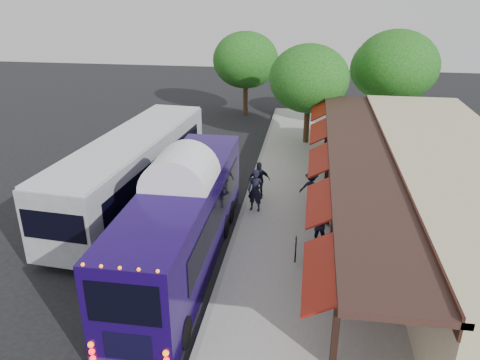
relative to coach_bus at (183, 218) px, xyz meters
The scene contains 15 objects.
ground 2.43m from the coach_bus, 16.97° to the right, with size 90.00×90.00×0.00m, color black.
sidewalk 7.59m from the coach_bus, 28.88° to the left, with size 10.00×40.00×0.15m, color #9E9B93.
curb 4.27m from the coach_bus, 67.14° to the left, with size 0.20×40.00×0.16m, color gray.
station_shelter 10.46m from the coach_bus, 19.89° to the left, with size 8.15×20.00×3.60m.
coach_bus is the anchor object (origin of this frame).
city_bus 5.83m from the coach_bus, 128.00° to the left, with size 3.63×12.45×3.30m.
ped_a 5.04m from the coach_bus, 65.68° to the left, with size 0.70×0.46×1.91m, color black.
ped_b 5.36m from the coach_bus, 23.28° to the left, with size 0.80×0.62×1.64m, color black.
ped_c 6.42m from the coach_bus, 71.18° to the left, with size 1.02×0.42×1.74m, color black.
ped_d 7.18m from the coach_bus, 50.90° to the left, with size 1.05×0.61×1.63m, color black.
sign_board 4.19m from the coach_bus, ahead, with size 0.06×0.45×0.98m.
tree_left 15.63m from the coach_bus, 74.79° to the left, with size 4.94×4.94×6.32m.
tree_mid 21.40m from the coach_bus, 64.14° to the left, with size 5.03×5.03×6.44m.
tree_right 20.43m from the coach_bus, 61.70° to the left, with size 5.46×5.46×6.99m.
tree_far 21.78m from the coach_bus, 92.25° to the left, with size 5.00×5.00×6.40m.
Camera 1 is at (2.81, -13.85, 9.53)m, focal length 35.00 mm.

